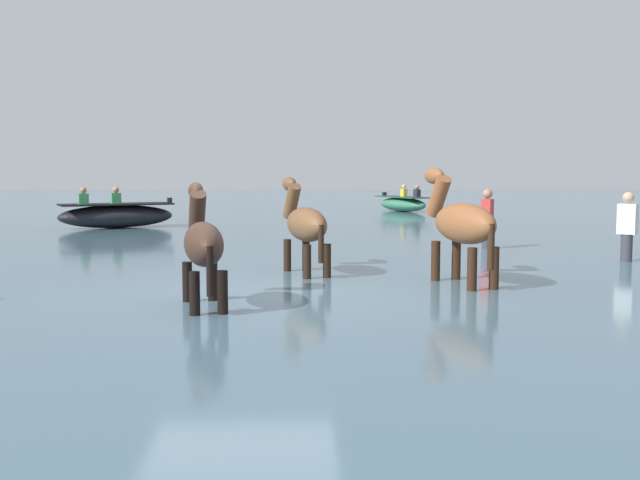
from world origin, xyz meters
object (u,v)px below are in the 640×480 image
(boat_near_starboard, at_px, (403,204))
(person_onlooker_right, at_px, (627,235))
(horse_trailing_dark_bay, at_px, (203,247))
(horse_lead_chestnut, at_px, (461,227))
(horse_flank_bay, at_px, (305,227))
(person_onlooker_left, at_px, (487,226))
(boat_far_offshore, at_px, (116,215))

(boat_near_starboard, distance_m, person_onlooker_right, 16.73)
(horse_trailing_dark_bay, xyz_separation_m, boat_near_starboard, (5.62, 20.80, -0.40))
(horse_lead_chestnut, bearing_deg, boat_near_starboard, 83.61)
(person_onlooker_right, bearing_deg, horse_flank_bay, -166.97)
(horse_trailing_dark_bay, bearing_deg, boat_near_starboard, 74.88)
(horse_lead_chestnut, xyz_separation_m, person_onlooker_left, (1.67, 4.79, -0.35))
(horse_lead_chestnut, distance_m, person_onlooker_left, 5.08)
(horse_trailing_dark_bay, distance_m, boat_near_starboard, 21.54)
(horse_flank_bay, height_order, boat_far_offshore, horse_flank_bay)
(horse_flank_bay, height_order, person_onlooker_right, horse_flank_bay)
(boat_near_starboard, xyz_separation_m, person_onlooker_right, (1.42, -16.67, 0.17))
(boat_near_starboard, bearing_deg, horse_flank_bay, -103.57)
(boat_far_offshore, relative_size, person_onlooker_left, 2.09)
(horse_flank_bay, bearing_deg, boat_far_offshore, 117.81)
(horse_trailing_dark_bay, bearing_deg, horse_flank_bay, 65.48)
(boat_far_offshore, bearing_deg, horse_trailing_dark_bay, -72.88)
(horse_lead_chestnut, distance_m, boat_far_offshore, 13.14)
(horse_lead_chestnut, height_order, person_onlooker_left, horse_lead_chestnut)
(horse_lead_chestnut, height_order, horse_flank_bay, horse_lead_chestnut)
(boat_far_offshore, xyz_separation_m, person_onlooker_left, (8.99, -6.11, 0.12))
(horse_trailing_dark_bay, bearing_deg, person_onlooker_right, 30.38)
(boat_far_offshore, height_order, boat_near_starboard, boat_far_offshore)
(horse_trailing_dark_bay, relative_size, horse_flank_bay, 0.98)
(horse_flank_bay, bearing_deg, boat_near_starboard, 76.43)
(person_onlooker_left, bearing_deg, person_onlooker_right, -50.11)
(horse_lead_chestnut, height_order, person_onlooker_right, horse_lead_chestnut)
(horse_flank_bay, distance_m, person_onlooker_right, 5.93)
(horse_trailing_dark_bay, xyz_separation_m, boat_far_offshore, (-3.85, 12.52, -0.36))
(horse_trailing_dark_bay, height_order, boat_far_offshore, horse_trailing_dark_bay)
(horse_flank_bay, bearing_deg, person_onlooker_right, 13.03)
(horse_flank_bay, xyz_separation_m, person_onlooker_right, (5.77, 1.33, -0.26))
(boat_far_offshore, xyz_separation_m, person_onlooker_right, (10.90, -8.39, 0.12))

